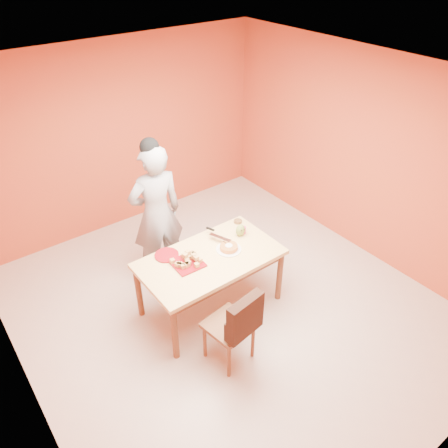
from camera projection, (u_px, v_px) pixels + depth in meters
floor at (228, 307)px, 5.31m from camera, size 5.00×5.00×0.00m
ceiling at (229, 85)px, 3.78m from camera, size 5.00×5.00×0.00m
wall_back at (121, 138)px, 6.18m from camera, size 4.50×0.00×4.50m
wall_left at (1, 310)px, 3.42m from camera, size 0.00×5.00×5.00m
wall_right at (365, 157)px, 5.66m from camera, size 0.00×5.00×5.00m
dining_table at (210, 264)px, 4.96m from camera, size 1.60×0.90×0.76m
dining_chair at (230, 324)px, 4.42m from camera, size 0.50×0.57×0.97m
pastry_pile at (187, 259)px, 4.76m from camera, size 0.29×0.29×0.09m
person at (156, 214)px, 5.33m from camera, size 0.72×0.52×1.84m
pastry_platter at (187, 263)px, 4.80m from camera, size 0.33×0.33×0.02m
red_dinner_plate at (167, 255)px, 4.92m from camera, size 0.35×0.35×0.02m
white_cake_plate at (229, 249)px, 5.01m from camera, size 0.31×0.31×0.01m
sponge_cake at (229, 247)px, 4.99m from camera, size 0.25×0.25×0.05m
cake_server at (220, 237)px, 5.10m from camera, size 0.15×0.28×0.01m
egg_ornament at (240, 230)px, 5.20m from camera, size 0.14×0.12×0.15m
magenta_glass at (243, 230)px, 5.26m from camera, size 0.07×0.07×0.09m
checker_tin at (238, 221)px, 5.46m from camera, size 0.11×0.11×0.03m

